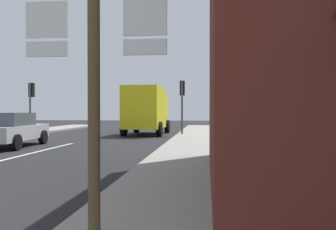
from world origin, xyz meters
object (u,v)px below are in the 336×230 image
Objects in this scene: traffic_light_far_right at (182,95)px; sedan_far at (10,129)px; delivery_truck at (146,109)px; route_sign_post at (94,80)px; traffic_light_far_left at (31,96)px.

sedan_far is at bearing -132.89° from traffic_light_far_right.
sedan_far is 9.40m from delivery_truck.
traffic_light_far_right reaches higher than route_sign_post.
traffic_light_far_right is at bearing 47.11° from sedan_far.
traffic_light_far_left is at bearing 111.52° from sedan_far.
traffic_light_far_left is (-9.91, 17.29, 0.55)m from route_sign_post.
delivery_truck is 18.57m from route_sign_post.
route_sign_post is (7.09, -10.14, 1.15)m from sedan_far.
delivery_truck is 1.52× the size of traffic_light_far_left.
traffic_light_far_right is (-0.26, 17.50, 0.60)m from route_sign_post.
traffic_light_far_right is at bearing 1.25° from traffic_light_far_left.
sedan_far is at bearing -68.48° from traffic_light_far_left.
delivery_truck is 1.49× the size of traffic_light_far_right.
delivery_truck is 2.69m from traffic_light_far_right.
traffic_light_far_right reaches higher than delivery_truck.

